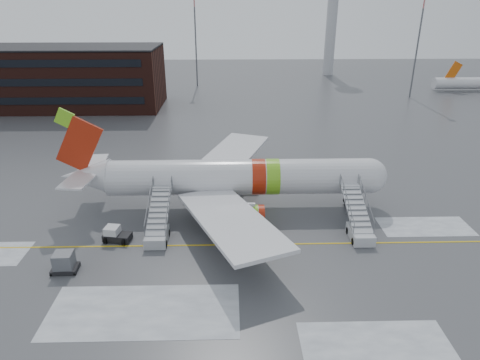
{
  "coord_description": "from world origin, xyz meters",
  "views": [
    {
      "loc": [
        0.45,
        -35.26,
        21.17
      ],
      "look_at": [
        1.43,
        5.02,
        4.0
      ],
      "focal_mm": 32.0,
      "sensor_mm": 36.0,
      "label": 1
    }
  ],
  "objects_px": {
    "airstair_aft": "(158,228)",
    "uld_container": "(64,263)",
    "pushback_tug": "(116,235)",
    "airstair_fwd": "(359,225)",
    "airliner": "(231,178)"
  },
  "relations": [
    {
      "from": "airstair_fwd",
      "to": "uld_container",
      "type": "relative_size",
      "value": 3.54
    },
    {
      "from": "airstair_aft",
      "to": "uld_container",
      "type": "distance_m",
      "value": 8.78
    },
    {
      "from": "uld_container",
      "to": "airstair_fwd",
      "type": "bearing_deg",
      "value": 11.35
    },
    {
      "from": "pushback_tug",
      "to": "uld_container",
      "type": "height_order",
      "value": "uld_container"
    },
    {
      "from": "airliner",
      "to": "uld_container",
      "type": "relative_size",
      "value": 16.1
    },
    {
      "from": "pushback_tug",
      "to": "airstair_fwd",
      "type": "bearing_deg",
      "value": 1.02
    },
    {
      "from": "airstair_aft",
      "to": "uld_container",
      "type": "relative_size",
      "value": 3.54
    },
    {
      "from": "pushback_tug",
      "to": "airstair_aft",
      "type": "bearing_deg",
      "value": 5.99
    },
    {
      "from": "airstair_fwd",
      "to": "pushback_tug",
      "type": "height_order",
      "value": "airstair_fwd"
    },
    {
      "from": "airliner",
      "to": "airstair_aft",
      "type": "height_order",
      "value": "airliner"
    },
    {
      "from": "airstair_aft",
      "to": "uld_container",
      "type": "height_order",
      "value": "airstair_aft"
    },
    {
      "from": "airstair_fwd",
      "to": "uld_container",
      "type": "bearing_deg",
      "value": -168.65
    },
    {
      "from": "airliner",
      "to": "pushback_tug",
      "type": "relative_size",
      "value": 12.95
    },
    {
      "from": "pushback_tug",
      "to": "uld_container",
      "type": "distance_m",
      "value": 5.75
    },
    {
      "from": "airliner",
      "to": "uld_container",
      "type": "height_order",
      "value": "airliner"
    }
  ]
}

